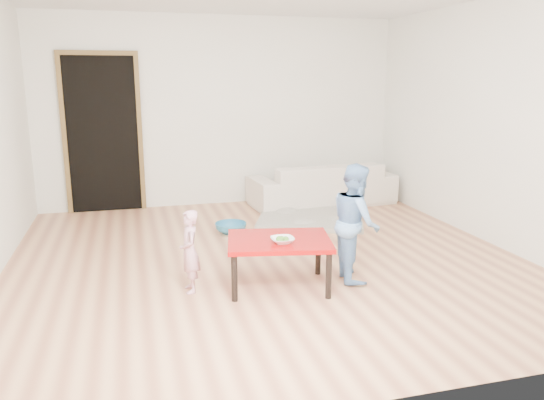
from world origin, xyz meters
name	(u,v)px	position (x,y,z in m)	size (l,w,h in m)	color
floor	(267,258)	(0.00, 0.00, 0.00)	(5.00, 5.00, 0.01)	#AA6949
back_wall	(221,112)	(0.00, 2.50, 1.30)	(5.00, 0.02, 2.60)	white
right_wall	(492,123)	(2.50, 0.00, 1.30)	(0.02, 5.00, 2.60)	white
doorway	(103,135)	(-1.60, 2.48, 1.02)	(1.02, 0.08, 2.11)	brown
sofa	(322,184)	(1.35, 2.05, 0.30)	(2.04, 0.80, 0.60)	silver
cushion	(298,176)	(0.95, 1.91, 0.46)	(0.47, 0.42, 0.13)	orange
red_table	(279,263)	(-0.08, -0.74, 0.22)	(0.87, 0.65, 0.44)	#9B0808
bowl	(283,240)	(-0.09, -0.85, 0.46)	(0.19, 0.19, 0.05)	white
broccoli	(283,240)	(-0.09, -0.85, 0.46)	(0.12, 0.12, 0.06)	#2D5919
child_pink	(190,251)	(-0.83, -0.63, 0.35)	(0.26, 0.17, 0.71)	#CE5E7F
child_blue	(356,222)	(0.63, -0.71, 0.53)	(0.51, 0.40, 1.05)	#5881CC
basin	(231,228)	(-0.18, 0.99, 0.06)	(0.37, 0.37, 0.12)	teal
blanket	(311,218)	(0.90, 1.23, 0.03)	(1.28, 1.07, 0.06)	#B8B3A2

